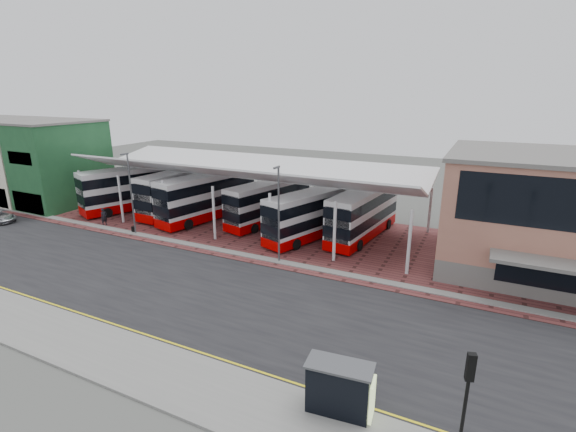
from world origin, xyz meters
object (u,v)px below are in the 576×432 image
object	(u,v)px
bus_1	(182,191)
traffic_signal_west	(467,390)
bus_2	(207,197)
bus_4	(312,215)
pedestrian	(104,217)
bus_5	(363,214)
bus_shelter	(344,387)
bus_3	(269,203)
terminal	(576,217)
bus_0	(134,189)

from	to	relation	value
bus_1	traffic_signal_west	bearing A→B (deg)	-32.14
bus_2	bus_4	distance (m)	12.69
pedestrian	traffic_signal_west	size ratio (longest dim) A/B	0.40
bus_5	bus_shelter	world-z (taller)	bus_5
bus_3	bus_5	xyz separation A→B (m)	(10.24, 0.06, 0.11)
bus_2	bus_4	bearing A→B (deg)	10.35
bus_2	bus_4	world-z (taller)	bus_2
bus_3	bus_5	world-z (taller)	bus_5
traffic_signal_west	bus_3	bearing A→B (deg)	116.11
bus_3	traffic_signal_west	size ratio (longest dim) A/B	2.41
bus_2	bus_3	size ratio (longest dim) A/B	1.11
terminal	bus_0	world-z (taller)	terminal
bus_2	pedestrian	bearing A→B (deg)	-128.22
bus_3	bus_2	bearing A→B (deg)	-152.54
pedestrian	bus_shelter	distance (m)	34.57
bus_0	bus_1	bearing A→B (deg)	36.79
bus_1	pedestrian	distance (m)	8.82
terminal	traffic_signal_west	xyz separation A→B (m)	(-5.97, -21.82, -1.44)
bus_1	bus_3	distance (m)	11.13
terminal	bus_0	distance (m)	43.78
bus_0	bus_2	bearing A→B (deg)	25.41
terminal	bus_2	world-z (taller)	terminal
bus_1	traffic_signal_west	xyz separation A→B (m)	(31.93, -22.47, 0.73)
bus_0	pedestrian	distance (m)	6.64
bus_3	traffic_signal_west	world-z (taller)	traffic_signal_west
bus_2	bus_shelter	xyz separation A→B (m)	(22.92, -21.44, -0.90)
bus_3	bus_4	bearing A→B (deg)	-5.63
terminal	bus_shelter	size ratio (longest dim) A/B	6.00
terminal	bus_2	xyz separation A→B (m)	(-33.57, -0.31, -2.15)
bus_2	terminal	bearing A→B (deg)	13.44
bus_3	bus_4	distance (m)	6.27
bus_3	terminal	bearing A→B (deg)	11.67
bus_shelter	bus_3	bearing A→B (deg)	119.12
bus_0	bus_3	world-z (taller)	bus_0
bus_5	traffic_signal_west	xyz separation A→B (m)	(10.58, -23.15, 0.82)
bus_4	bus_3	bearing A→B (deg)	178.79
bus_0	bus_4	world-z (taller)	bus_0
bus_3	traffic_signal_west	bearing A→B (deg)	-33.58
bus_1	bus_shelter	size ratio (longest dim) A/B	3.90
bus_1	bus_4	size ratio (longest dim) A/B	1.07
bus_4	bus_0	bearing A→B (deg)	-161.29
terminal	bus_5	xyz separation A→B (m)	(-16.55, 1.33, -2.27)
terminal	bus_1	size ratio (longest dim) A/B	1.54
terminal	bus_0	xyz separation A→B (m)	(-43.72, -0.84, -2.12)
traffic_signal_west	bus_4	bearing A→B (deg)	109.54
bus_2	bus_0	bearing A→B (deg)	-164.07
bus_0	pedestrian	size ratio (longest dim) A/B	6.65
bus_0	bus_2	world-z (taller)	bus_0
terminal	pedestrian	world-z (taller)	terminal
terminal	bus_3	distance (m)	26.92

